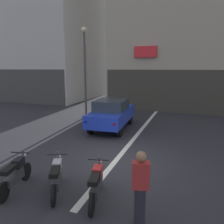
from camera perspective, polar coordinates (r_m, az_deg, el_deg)
ground_plane at (r=8.09m, az=0.75°, el=-12.86°), size 120.00×120.00×0.00m
lane_centre_line at (r=13.60m, az=9.07°, el=-2.86°), size 0.20×18.00×0.01m
car_blue_crossing_near at (r=12.03m, az=-0.04°, el=-0.29°), size 2.01×4.20×1.64m
street_lamp at (r=14.89m, az=-7.10°, el=12.65°), size 0.36×0.36×5.92m
motorcycle_black_row_leftmost at (r=6.79m, az=-23.95°, el=-14.60°), size 0.57×1.64×0.98m
motorcycle_silver_row_left_mid at (r=6.31m, az=-14.27°, el=-16.00°), size 0.81×1.53×0.98m
motorcycle_red_row_centre at (r=5.82m, az=-4.12°, el=-18.12°), size 0.58×1.64×0.98m
person_by_motorcycles at (r=4.88m, az=7.38°, el=-19.12°), size 0.40×0.30×1.67m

